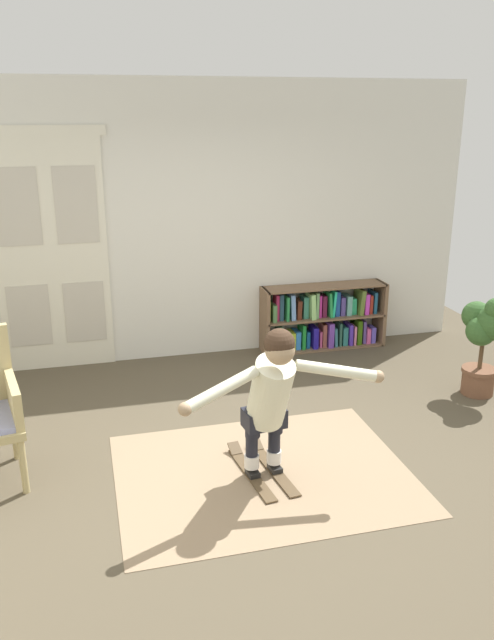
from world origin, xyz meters
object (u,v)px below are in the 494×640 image
Objects in this scene: potted_plant at (485,336)px; person_skier at (271,391)px; skis_pair at (261,469)px; bookshelf at (322,319)px.

person_skier is (-2.36, -0.98, 0.14)m from potted_plant.
potted_plant is 2.58m from skis_pair.
potted_plant is at bearing 18.76° from skis_pair.
potted_plant is (1.00, -1.57, 0.25)m from bookshelf.
skis_pair is 0.73m from person_skier.
bookshelf is at bearing 59.91° from skis_pair.
bookshelf is 2.92m from person_skier.
skis_pair is at bearing -120.09° from bookshelf.
potted_plant is 0.67× the size of person_skier.
skis_pair is 0.56× the size of person_skier.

